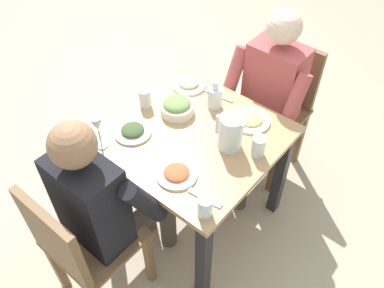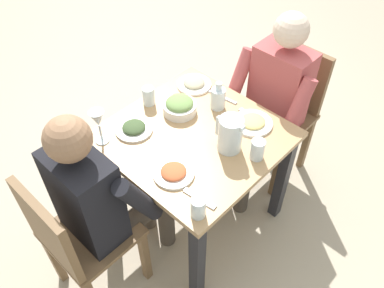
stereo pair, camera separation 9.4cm
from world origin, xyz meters
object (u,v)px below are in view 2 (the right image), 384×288
(chair_near, at_px, (285,106))
(water_glass_by_pitcher, at_px, (257,150))
(salad_bowl, at_px, (180,106))
(water_glass_center, at_px, (198,208))
(chair_far, at_px, (76,239))
(diner_far, at_px, (105,194))
(oil_carafe, at_px, (218,99))
(water_pitcher, at_px, (230,134))
(plate_dolmas, at_px, (134,128))
(plate_fries, at_px, (253,122))
(plate_rice_curry, at_px, (174,172))
(water_glass_near_right, at_px, (149,96))
(dining_table, at_px, (194,151))
(wine_glass, at_px, (98,120))
(plate_beans, at_px, (194,83))
(diner_near, at_px, (269,103))

(chair_near, distance_m, water_glass_by_pitcher, 0.74)
(salad_bowl, bearing_deg, water_glass_center, 141.41)
(chair_far, relative_size, diner_far, 0.75)
(water_glass_by_pitcher, distance_m, oil_carafe, 0.41)
(oil_carafe, bearing_deg, water_pitcher, 141.24)
(plate_dolmas, height_order, water_glass_center, water_glass_center)
(plate_fries, height_order, plate_rice_curry, same)
(water_glass_near_right, bearing_deg, plate_dolmas, 117.24)
(dining_table, xyz_separation_m, water_pitcher, (-0.19, -0.05, 0.23))
(wine_glass, bearing_deg, plate_rice_curry, -167.30)
(water_pitcher, relative_size, oil_carafe, 1.16)
(diner_far, xyz_separation_m, oil_carafe, (-0.02, -0.78, 0.12))
(water_pitcher, distance_m, plate_fries, 0.24)
(chair_near, distance_m, water_pitcher, 0.76)
(diner_far, xyz_separation_m, water_pitcher, (-0.26, -0.58, 0.16))
(chair_near, distance_m, plate_beans, 0.62)
(dining_table, distance_m, water_pitcher, 0.30)
(plate_rice_curry, distance_m, wine_glass, 0.45)
(diner_far, bearing_deg, plate_rice_curry, -124.26)
(dining_table, xyz_separation_m, plate_fries, (-0.17, -0.27, 0.14))
(chair_far, bearing_deg, water_glass_near_right, -69.45)
(plate_fries, relative_size, water_glass_by_pitcher, 1.93)
(dining_table, distance_m, water_glass_center, 0.52)
(diner_near, xyz_separation_m, plate_rice_curry, (-0.02, 0.79, 0.08))
(diner_far, bearing_deg, water_glass_center, -156.15)
(diner_near, relative_size, plate_fries, 5.66)
(water_pitcher, bearing_deg, chair_far, 71.54)
(chair_near, bearing_deg, plate_fries, 98.97)
(water_pitcher, bearing_deg, salad_bowl, -3.71)
(plate_rice_curry, bearing_deg, salad_bowl, -49.01)
(water_glass_by_pitcher, xyz_separation_m, wine_glass, (0.64, 0.45, 0.09))
(plate_dolmas, distance_m, oil_carafe, 0.48)
(dining_table, distance_m, diner_far, 0.54)
(chair_far, height_order, diner_far, diner_far)
(plate_rice_curry, relative_size, oil_carafe, 1.19)
(water_glass_near_right, bearing_deg, water_glass_by_pitcher, -172.74)
(water_glass_center, bearing_deg, water_glass_by_pitcher, -87.43)
(dining_table, height_order, plate_rice_curry, plate_rice_curry)
(diner_near, height_order, oil_carafe, diner_near)
(plate_fries, distance_m, water_glass_center, 0.64)
(water_pitcher, distance_m, oil_carafe, 0.32)
(plate_dolmas, height_order, plate_fries, plate_dolmas)
(diner_far, distance_m, plate_fries, 0.84)
(dining_table, bearing_deg, water_pitcher, -165.39)
(diner_near, bearing_deg, wine_glass, 65.56)
(diner_far, relative_size, salad_bowl, 6.53)
(salad_bowl, xyz_separation_m, water_glass_by_pitcher, (-0.51, -0.02, 0.01))
(plate_dolmas, relative_size, plate_fries, 0.93)
(diner_far, bearing_deg, water_glass_near_right, -62.63)
(diner_near, relative_size, plate_beans, 5.95)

